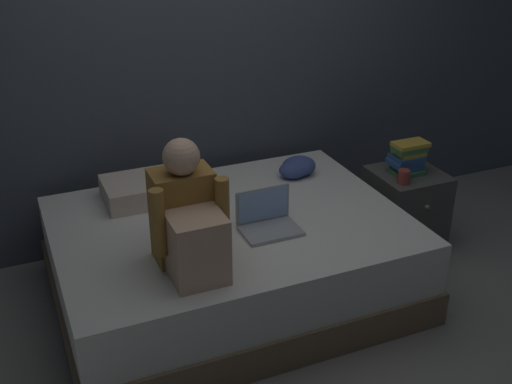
{
  "coord_description": "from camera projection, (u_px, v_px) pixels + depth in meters",
  "views": [
    {
      "loc": [
        -1.31,
        -2.67,
        2.22
      ],
      "look_at": [
        -0.12,
        0.1,
        0.76
      ],
      "focal_mm": 44.31,
      "sensor_mm": 36.0,
      "label": 1
    }
  ],
  "objects": [
    {
      "name": "pillow",
      "position": [
        151.0,
        188.0,
        3.82
      ],
      "size": [
        0.56,
        0.36,
        0.13
      ],
      "primitive_type": "cube",
      "color": "beige",
      "rests_on": "bed"
    },
    {
      "name": "ground_plane",
      "position": [
        282.0,
        314.0,
        3.64
      ],
      "size": [
        8.0,
        8.0,
        0.0
      ],
      "primitive_type": "plane",
      "color": "gray"
    },
    {
      "name": "bed",
      "position": [
        231.0,
        258.0,
        3.71
      ],
      "size": [
        2.0,
        1.5,
        0.51
      ],
      "color": "#7A6047",
      "rests_on": "ground_plane"
    },
    {
      "name": "person_sitting",
      "position": [
        188.0,
        221.0,
        3.06
      ],
      "size": [
        0.39,
        0.44,
        0.66
      ],
      "color": "olive",
      "rests_on": "bed"
    },
    {
      "name": "book_stack",
      "position": [
        408.0,
        158.0,
        4.09
      ],
      "size": [
        0.24,
        0.17,
        0.21
      ],
      "color": "#387042",
      "rests_on": "nightstand"
    },
    {
      "name": "nightstand",
      "position": [
        405.0,
        209.0,
        4.25
      ],
      "size": [
        0.44,
        0.46,
        0.53
      ],
      "color": "#474442",
      "rests_on": "ground_plane"
    },
    {
      "name": "clothes_pile",
      "position": [
        297.0,
        167.0,
        4.12
      ],
      "size": [
        0.26,
        0.2,
        0.13
      ],
      "color": "#3D4C8E",
      "rests_on": "bed"
    },
    {
      "name": "mug",
      "position": [
        404.0,
        177.0,
        3.97
      ],
      "size": [
        0.08,
        0.08,
        0.09
      ],
      "primitive_type": "cylinder",
      "color": "#933833",
      "rests_on": "nightstand"
    },
    {
      "name": "laptop",
      "position": [
        267.0,
        220.0,
        3.48
      ],
      "size": [
        0.32,
        0.23,
        0.22
      ],
      "color": "#9EA0A5",
      "rests_on": "bed"
    },
    {
      "name": "wall_back",
      "position": [
        206.0,
        38.0,
        4.04
      ],
      "size": [
        5.6,
        0.1,
        2.7
      ],
      "primitive_type": "cube",
      "color": "#424751",
      "rests_on": "ground_plane"
    }
  ]
}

